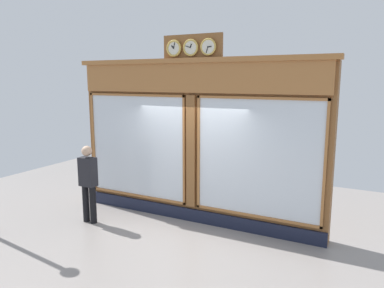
% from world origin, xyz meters
% --- Properties ---
extents(ground_plane, '(14.00, 14.00, 0.00)m').
position_xyz_m(ground_plane, '(0.00, 2.80, 0.00)').
color(ground_plane, gray).
extents(shop_facade, '(5.77, 0.42, 3.97)m').
position_xyz_m(shop_facade, '(0.00, -0.13, 1.77)').
color(shop_facade, brown).
rests_on(shop_facade, ground_plane).
extents(pedestrian, '(0.36, 0.22, 1.69)m').
position_xyz_m(pedestrian, '(1.94, 1.09, 0.93)').
color(pedestrian, black).
rests_on(pedestrian, ground_plane).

